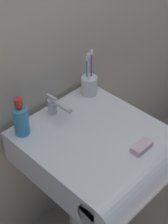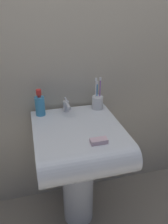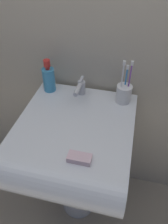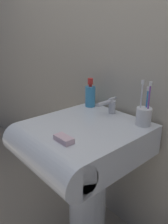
# 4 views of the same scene
# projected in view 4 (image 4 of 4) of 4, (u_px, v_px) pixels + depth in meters

# --- Properties ---
(wall_back) EXTENTS (5.00, 0.05, 2.40)m
(wall_back) POSITION_uv_depth(u_px,v_px,m) (132.00, 31.00, 1.11)
(wall_back) COLOR #B7AD99
(wall_back) RESTS_ON ground
(sink_pedestal) EXTENTS (0.21, 0.21, 0.61)m
(sink_pedestal) POSITION_uv_depth(u_px,v_px,m) (87.00, 199.00, 1.23)
(sink_pedestal) COLOR white
(sink_pedestal) RESTS_ON ground
(sink_basin) EXTENTS (0.51, 0.59, 0.15)m
(sink_basin) POSITION_uv_depth(u_px,v_px,m) (79.00, 142.00, 1.06)
(sink_basin) COLOR white
(sink_basin) RESTS_ON sink_pedestal
(faucet) EXTENTS (0.04, 0.14, 0.09)m
(faucet) POSITION_uv_depth(u_px,v_px,m) (110.00, 105.00, 1.19)
(faucet) COLOR silver
(faucet) RESTS_ON sink_basin
(toothbrush_cup) EXTENTS (0.07, 0.07, 0.22)m
(toothbrush_cup) POSITION_uv_depth(u_px,v_px,m) (144.00, 116.00, 1.05)
(toothbrush_cup) COLOR white
(toothbrush_cup) RESTS_ON sink_basin
(soap_bottle) EXTENTS (0.06, 0.06, 0.17)m
(soap_bottle) POSITION_uv_depth(u_px,v_px,m) (90.00, 95.00, 1.31)
(soap_bottle) COLOR #3F99CC
(soap_bottle) RESTS_ON sink_basin
(bar_soap) EXTENTS (0.09, 0.04, 0.02)m
(bar_soap) POSITION_uv_depth(u_px,v_px,m) (64.00, 139.00, 0.90)
(bar_soap) COLOR silver
(bar_soap) RESTS_ON sink_basin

